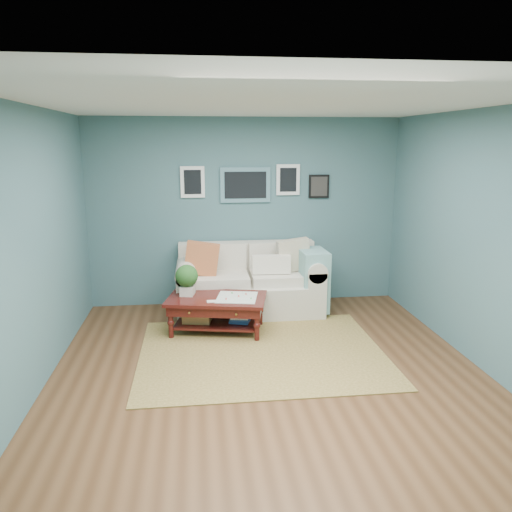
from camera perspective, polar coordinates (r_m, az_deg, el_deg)
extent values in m
plane|color=brown|center=(5.29, 1.60, -13.52)|extent=(5.00, 5.00, 0.00)
plane|color=white|center=(4.75, 1.82, 17.08)|extent=(5.00, 5.00, 0.00)
cube|color=#426870|center=(7.29, -1.23, 5.00)|extent=(4.50, 0.02, 2.70)
cube|color=#426870|center=(2.51, 10.39, -10.95)|extent=(4.50, 0.02, 2.70)
cube|color=#426870|center=(5.03, -24.54, 0.22)|extent=(0.02, 5.00, 2.70)
cube|color=#426870|center=(5.63, 24.98, 1.42)|extent=(0.02, 5.00, 2.70)
cube|color=slate|center=(7.22, -1.23, 8.12)|extent=(0.72, 0.03, 0.50)
cube|color=black|center=(7.20, -1.21, 8.10)|extent=(0.60, 0.01, 0.38)
cube|color=white|center=(7.18, -7.26, 8.39)|extent=(0.34, 0.03, 0.44)
cube|color=white|center=(7.30, 3.68, 8.70)|extent=(0.34, 0.03, 0.44)
cube|color=black|center=(7.41, 7.20, 7.91)|extent=(0.30, 0.03, 0.34)
cube|color=brown|center=(5.81, 0.66, -10.93)|extent=(2.76, 2.20, 0.01)
cube|color=beige|center=(7.04, -0.77, -4.72)|extent=(1.49, 0.92, 0.44)
cube|color=beige|center=(7.26, -1.09, -0.32)|extent=(1.95, 0.23, 0.50)
cube|color=beige|center=(6.98, -7.92, -4.12)|extent=(0.25, 0.92, 0.65)
cube|color=beige|center=(7.15, 6.19, -3.64)|extent=(0.25, 0.92, 0.65)
cylinder|color=beige|center=(6.89, -8.00, -1.53)|extent=(0.27, 0.92, 0.27)
cylinder|color=beige|center=(7.07, 6.25, -1.11)|extent=(0.27, 0.92, 0.27)
cube|color=beige|center=(6.87, -4.03, -2.70)|extent=(0.76, 0.59, 0.14)
cube|color=beige|center=(6.95, 2.55, -2.49)|extent=(0.76, 0.59, 0.14)
cube|color=beige|center=(7.09, -4.19, -0.06)|extent=(0.76, 0.13, 0.38)
cube|color=beige|center=(7.17, 2.18, 0.11)|extent=(0.76, 0.13, 0.38)
cube|color=#CB4C27|center=(6.80, -6.20, -0.31)|extent=(0.51, 0.18, 0.50)
cube|color=beige|center=(7.00, 4.32, 0.12)|extent=(0.50, 0.19, 0.48)
cube|color=silver|center=(6.84, 1.75, -0.96)|extent=(0.52, 0.13, 0.25)
cube|color=#82C3BB|center=(6.99, 6.45, -2.69)|extent=(0.36, 0.58, 0.84)
cube|color=#340F0B|center=(6.29, -4.50, -4.88)|extent=(1.34, 0.94, 0.04)
cube|color=#340F0B|center=(6.31, -4.49, -5.59)|extent=(1.24, 0.84, 0.12)
cube|color=#340F0B|center=(6.39, -4.45, -7.63)|extent=(1.12, 0.72, 0.03)
sphere|color=gold|center=(6.06, -7.65, -6.46)|extent=(0.03, 0.03, 0.03)
sphere|color=gold|center=(5.97, -2.28, -6.66)|extent=(0.03, 0.03, 0.03)
cylinder|color=#340F0B|center=(6.21, -9.72, -7.48)|extent=(0.06, 0.06, 0.42)
cylinder|color=#340F0B|center=(6.05, 0.11, -7.88)|extent=(0.06, 0.06, 0.42)
cylinder|color=#340F0B|center=(6.71, -8.57, -5.87)|extent=(0.06, 0.06, 0.42)
cylinder|color=#340F0B|center=(6.56, 0.50, -6.18)|extent=(0.06, 0.06, 0.42)
cube|color=silver|center=(6.38, -7.87, -3.93)|extent=(0.19, 0.19, 0.12)
sphere|color=#194515|center=(6.33, -7.92, -2.26)|extent=(0.28, 0.28, 0.28)
cube|color=white|center=(6.25, -2.20, -4.74)|extent=(0.57, 0.57, 0.01)
cube|color=#A17742|center=(6.40, -6.73, -6.58)|extent=(0.39, 0.31, 0.20)
cube|color=navy|center=(6.35, -1.88, -7.08)|extent=(0.28, 0.23, 0.11)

